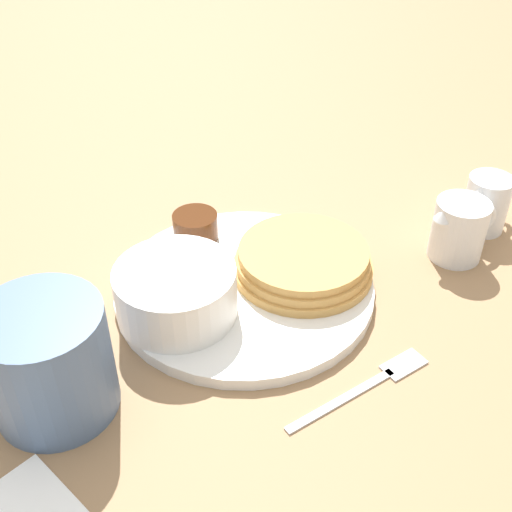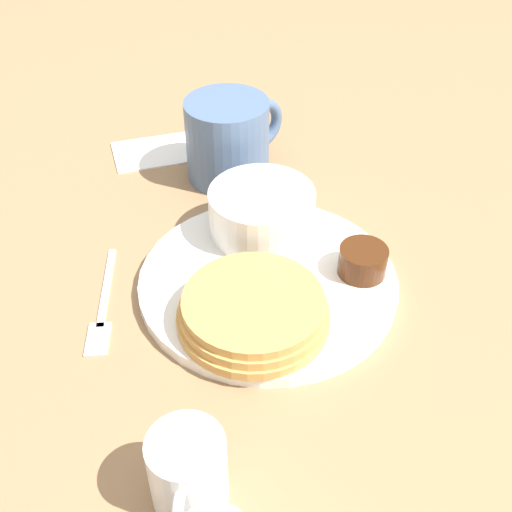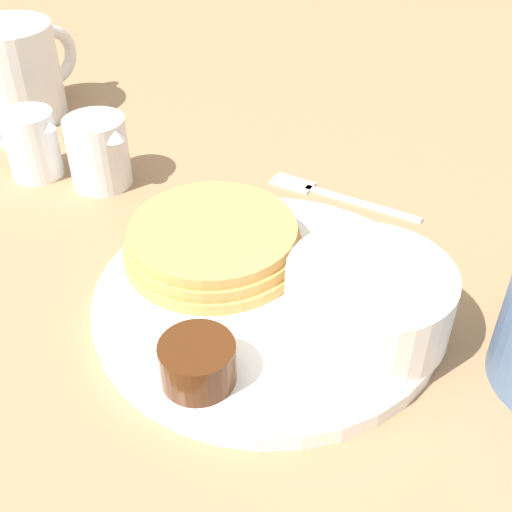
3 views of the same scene
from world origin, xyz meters
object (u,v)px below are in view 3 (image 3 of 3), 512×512
bowl (368,298)px  creamer_pitcher_far (31,144)px  creamer_pitcher_near (98,151)px  plate (268,299)px  fork (326,192)px  second_mug (16,71)px

bowl → creamer_pitcher_far: size_ratio=1.55×
bowl → creamer_pitcher_near: creamer_pitcher_near is taller
plate → creamer_pitcher_near: (0.16, 0.16, 0.03)m
creamer_pitcher_near → bowl: bearing=-130.0°
plate → bowl: bearing=-115.3°
plate → bowl: size_ratio=2.29×
bowl → creamer_pitcher_far: 0.35m
bowl → creamer_pitcher_far: creamer_pitcher_far is taller
plate → bowl: (-0.03, -0.07, 0.03)m
plate → fork: (0.15, -0.05, -0.00)m
bowl → second_mug: bearing=46.7°
creamer_pitcher_near → second_mug: 0.18m
bowl → second_mug: size_ratio=0.89×
plate → fork: plate is taller
plate → creamer_pitcher_far: bearing=52.9°
fork → second_mug: second_mug is taller
bowl → fork: 0.19m
creamer_pitcher_near → fork: bearing=-92.1°
bowl → plate: bearing=64.7°
plate → creamer_pitcher_far: 0.28m
plate → bowl: 0.08m
creamer_pitcher_near → creamer_pitcher_far: size_ratio=1.01×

